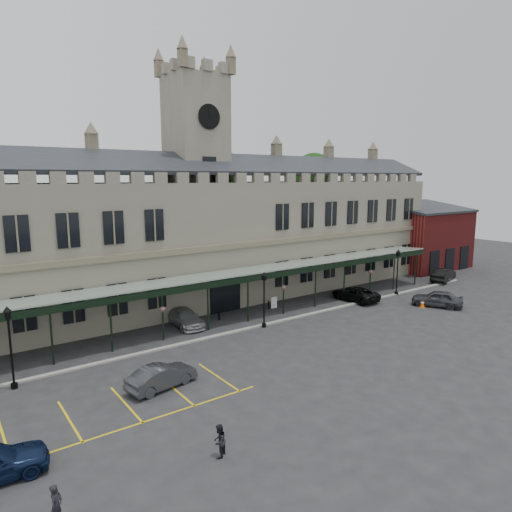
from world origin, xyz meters
TOP-DOWN VIEW (x-y plane):
  - ground at (0.00, 0.00)m, footprint 140.00×140.00m
  - station_building at (0.00, 15.91)m, footprint 60.00×10.36m
  - clock_tower at (0.00, 16.00)m, footprint 5.60×5.60m
  - canopy at (0.00, 7.46)m, footprint 50.00×4.10m
  - brick_annex at (34.00, 12.97)m, footprint 12.40×8.36m
  - kerb at (0.00, 5.50)m, footprint 60.00×0.40m
  - parking_markings at (-14.00, -1.50)m, footprint 16.00×6.00m
  - tree_behind_mid at (8.00, 25.00)m, footprint 6.00×6.00m
  - tree_behind_right at (24.00, 25.00)m, footprint 6.00×6.00m
  - lamp_post_left at (-18.72, 4.80)m, footprint 0.48×0.48m
  - lamp_post_mid at (0.22, 5.15)m, footprint 0.45×0.45m
  - lamp_post_right at (18.26, 5.46)m, footprint 0.47×0.47m
  - traffic_cone at (16.20, 0.83)m, footprint 0.48×0.48m
  - sign_board at (4.41, 9.13)m, footprint 0.64×0.11m
  - bollard_left at (-1.86, 9.01)m, footprint 0.16×0.16m
  - bollard_right at (3.79, 9.15)m, footprint 0.15×0.15m
  - car_left_b at (-11.50, -0.29)m, footprint 4.55×2.32m
  - car_taxi at (-5.00, 9.38)m, footprint 2.30×4.98m
  - car_van at (12.84, 6.45)m, footprint 2.56×5.25m
  - car_right_a at (17.70, 0.24)m, footprint 3.92×5.05m
  - car_right_b at (28.23, 6.20)m, footprint 5.13×2.92m
  - person_a at (-19.20, -8.29)m, footprint 0.66×0.69m
  - person_b at (-12.30, -8.22)m, footprint 0.95×0.92m

SIDE VIEW (x-z plane):
  - ground at x=0.00m, z-range 0.00..0.00m
  - parking_markings at x=-14.00m, z-range -0.01..0.01m
  - kerb at x=0.00m, z-range 0.00..0.12m
  - traffic_cone at x=16.20m, z-range -0.01..0.76m
  - bollard_right at x=3.79m, z-range 0.00..0.84m
  - bollard_left at x=-1.86m, z-range 0.00..0.89m
  - sign_board at x=4.41m, z-range -0.01..1.09m
  - car_taxi at x=-5.00m, z-range 0.00..1.41m
  - car_left_b at x=-11.50m, z-range 0.00..1.43m
  - car_van at x=12.84m, z-range 0.00..1.44m
  - person_b at x=-12.30m, z-range 0.00..1.55m
  - person_a at x=-19.20m, z-range 0.00..1.59m
  - car_right_b at x=28.23m, z-range 0.00..1.60m
  - car_right_a at x=17.70m, z-range 0.00..1.61m
  - canopy at x=0.00m, z-range 0.25..4.55m
  - lamp_post_mid at x=0.22m, z-range 0.44..5.21m
  - lamp_post_right at x=18.26m, z-range 0.46..5.43m
  - lamp_post_left at x=-18.72m, z-range 0.47..5.57m
  - brick_annex at x=34.00m, z-range -0.46..8.77m
  - station_building at x=0.00m, z-range -2.18..15.12m
  - tree_behind_mid at x=8.00m, z-range 4.81..20.81m
  - tree_behind_right at x=24.00m, z-range 4.81..20.81m
  - clock_tower at x=0.00m, z-range 0.71..25.51m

